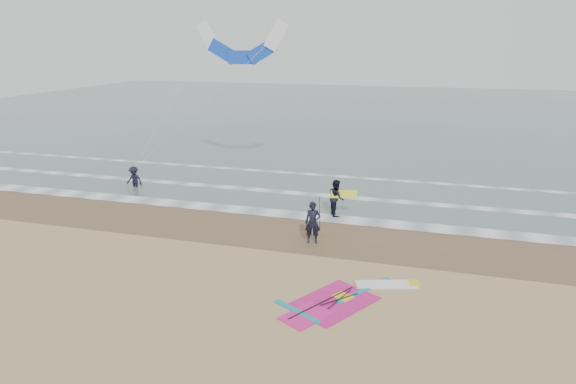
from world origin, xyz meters
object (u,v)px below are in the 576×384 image
(windsurf_rig, at_px, (349,298))
(person_wading, at_px, (134,174))
(surf_kite, at_px, (242,47))
(person_standing, at_px, (313,223))
(person_walking, at_px, (336,198))

(windsurf_rig, bearing_deg, person_wading, 145.68)
(person_wading, bearing_deg, surf_kite, 48.25)
(person_standing, distance_m, person_wading, 13.59)
(person_walking, bearing_deg, surf_kite, 24.21)
(windsurf_rig, height_order, person_standing, person_standing)
(surf_kite, bearing_deg, person_wading, -136.50)
(windsurf_rig, xyz_separation_m, person_walking, (-2.16, 8.53, 0.91))
(windsurf_rig, relative_size, person_walking, 2.54)
(person_standing, xyz_separation_m, surf_kite, (-7.21, 10.47, 7.26))
(person_wading, height_order, surf_kite, surf_kite)
(person_standing, bearing_deg, windsurf_rig, -72.72)
(windsurf_rig, relative_size, surf_kite, 0.54)
(person_wading, xyz_separation_m, surf_kite, (5.21, 4.94, 7.36))
(person_walking, height_order, surf_kite, surf_kite)
(person_walking, xyz_separation_m, person_wading, (-12.67, 1.60, -0.10))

